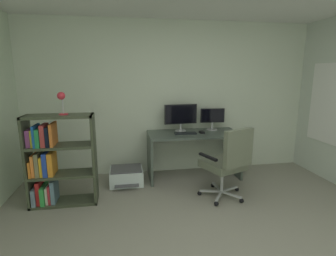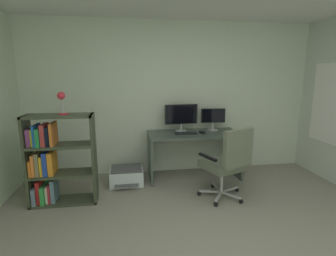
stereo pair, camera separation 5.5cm
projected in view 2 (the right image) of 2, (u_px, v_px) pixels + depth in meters
wall_back at (171, 98)px, 4.42m from camera, size 4.75×0.10×2.51m
desk at (194, 145)px, 4.23m from camera, size 1.45×0.65×0.74m
monitor_main at (181, 115)px, 4.27m from camera, size 0.54×0.18×0.44m
monitor_secondary at (213, 117)px, 4.36m from camera, size 0.40×0.18×0.36m
keyboard at (186, 133)px, 4.11m from camera, size 0.34×0.14×0.02m
computer_mouse at (202, 132)px, 4.15m from camera, size 0.08×0.11×0.03m
office_chair at (228, 161)px, 3.44m from camera, size 0.64×0.69×0.99m
bookshelf at (53, 161)px, 3.35m from camera, size 0.83×0.31×1.17m
desk_lamp at (62, 99)px, 3.21m from camera, size 0.11×0.11×0.28m
printer at (127, 176)px, 4.04m from camera, size 0.50×0.49×0.25m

